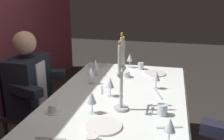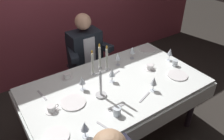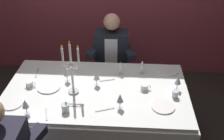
{
  "view_description": "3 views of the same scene",
  "coord_description": "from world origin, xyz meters",
  "px_view_note": "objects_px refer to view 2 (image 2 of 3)",
  "views": [
    {
      "loc": [
        -1.96,
        -0.41,
        1.61
      ],
      "look_at": [
        0.09,
        0.07,
        0.94
      ],
      "focal_mm": 41.81,
      "sensor_mm": 36.0,
      "label": 1
    },
    {
      "loc": [
        -1.09,
        -1.55,
        2.18
      ],
      "look_at": [
        -0.01,
        0.05,
        0.9
      ],
      "focal_mm": 35.8,
      "sensor_mm": 36.0,
      "label": 2
    },
    {
      "loc": [
        0.31,
        -2.33,
        2.43
      ],
      "look_at": [
        0.16,
        0.11,
        0.91
      ],
      "focal_mm": 44.19,
      "sensor_mm": 36.0,
      "label": 3
    }
  ],
  "objects_px": {
    "wine_glass_0": "(82,81)",
    "candelabra": "(100,76)",
    "wine_glass_3": "(118,57)",
    "water_tumbler_1": "(175,63)",
    "wine_glass_1": "(154,81)",
    "dinner_plate_2": "(56,136)",
    "wine_glass_4": "(85,127)",
    "wine_glass_5": "(132,50)",
    "dining_table": "(115,93)",
    "coffee_cup_0": "(52,109)",
    "dinner_plate_0": "(73,102)",
    "wine_glass_6": "(112,73)",
    "coffee_cup_1": "(67,76)",
    "dinner_plate_1": "(178,75)",
    "dinner_plate_3": "(147,49)",
    "wine_glass_2": "(170,52)",
    "coffee_cup_2": "(150,67)",
    "water_tumbler_0": "(117,112)",
    "seated_diner_1": "(85,49)"
  },
  "relations": [
    {
      "from": "dinner_plate_0",
      "to": "dinner_plate_3",
      "type": "relative_size",
      "value": 1.12
    },
    {
      "from": "dinner_plate_2",
      "to": "dining_table",
      "type": "bearing_deg",
      "value": 20.86
    },
    {
      "from": "water_tumbler_0",
      "to": "wine_glass_0",
      "type": "bearing_deg",
      "value": 99.47
    },
    {
      "from": "dinner_plate_2",
      "to": "water_tumbler_1",
      "type": "bearing_deg",
      "value": 7.44
    },
    {
      "from": "dinner_plate_0",
      "to": "wine_glass_3",
      "type": "height_order",
      "value": "wine_glass_3"
    },
    {
      "from": "coffee_cup_0",
      "to": "wine_glass_5",
      "type": "bearing_deg",
      "value": 15.7
    },
    {
      "from": "wine_glass_0",
      "to": "candelabra",
      "type": "bearing_deg",
      "value": -61.87
    },
    {
      "from": "wine_glass_6",
      "to": "coffee_cup_1",
      "type": "relative_size",
      "value": 1.24
    },
    {
      "from": "dinner_plate_1",
      "to": "wine_glass_4",
      "type": "height_order",
      "value": "wine_glass_4"
    },
    {
      "from": "wine_glass_4",
      "to": "wine_glass_5",
      "type": "height_order",
      "value": "same"
    },
    {
      "from": "candelabra",
      "to": "wine_glass_3",
      "type": "relative_size",
      "value": 3.53
    },
    {
      "from": "candelabra",
      "to": "coffee_cup_0",
      "type": "distance_m",
      "value": 0.53
    },
    {
      "from": "water_tumbler_0",
      "to": "coffee_cup_2",
      "type": "height_order",
      "value": "water_tumbler_0"
    },
    {
      "from": "wine_glass_5",
      "to": "water_tumbler_1",
      "type": "distance_m",
      "value": 0.54
    },
    {
      "from": "dinner_plate_1",
      "to": "coffee_cup_2",
      "type": "height_order",
      "value": "coffee_cup_2"
    },
    {
      "from": "wine_glass_4",
      "to": "seated_diner_1",
      "type": "bearing_deg",
      "value": 61.93
    },
    {
      "from": "dining_table",
      "to": "wine_glass_2",
      "type": "bearing_deg",
      "value": 2.6
    },
    {
      "from": "coffee_cup_1",
      "to": "coffee_cup_2",
      "type": "distance_m",
      "value": 0.96
    },
    {
      "from": "wine_glass_2",
      "to": "wine_glass_5",
      "type": "bearing_deg",
      "value": 140.26
    },
    {
      "from": "dining_table",
      "to": "wine_glass_2",
      "type": "relative_size",
      "value": 11.83
    },
    {
      "from": "water_tumbler_0",
      "to": "coffee_cup_1",
      "type": "distance_m",
      "value": 0.78
    },
    {
      "from": "wine_glass_0",
      "to": "wine_glass_4",
      "type": "relative_size",
      "value": 1.0
    },
    {
      "from": "candelabra",
      "to": "dinner_plate_2",
      "type": "relative_size",
      "value": 2.73
    },
    {
      "from": "candelabra",
      "to": "wine_glass_0",
      "type": "height_order",
      "value": "candelabra"
    },
    {
      "from": "candelabra",
      "to": "dinner_plate_3",
      "type": "relative_size",
      "value": 2.67
    },
    {
      "from": "dinner_plate_1",
      "to": "wine_glass_4",
      "type": "relative_size",
      "value": 1.38
    },
    {
      "from": "wine_glass_5",
      "to": "water_tumbler_1",
      "type": "bearing_deg",
      "value": -53.14
    },
    {
      "from": "candelabra",
      "to": "wine_glass_1",
      "type": "xyz_separation_m",
      "value": [
        0.48,
        -0.22,
        -0.12
      ]
    },
    {
      "from": "coffee_cup_0",
      "to": "coffee_cup_2",
      "type": "distance_m",
      "value": 1.21
    },
    {
      "from": "dining_table",
      "to": "coffee_cup_0",
      "type": "bearing_deg",
      "value": -179.73
    },
    {
      "from": "dining_table",
      "to": "coffee_cup_0",
      "type": "relative_size",
      "value": 14.7
    },
    {
      "from": "wine_glass_2",
      "to": "wine_glass_4",
      "type": "height_order",
      "value": "same"
    },
    {
      "from": "dining_table",
      "to": "wine_glass_4",
      "type": "relative_size",
      "value": 11.83
    },
    {
      "from": "candelabra",
      "to": "dinner_plate_2",
      "type": "xyz_separation_m",
      "value": [
        -0.56,
        -0.23,
        -0.23
      ]
    },
    {
      "from": "coffee_cup_2",
      "to": "seated_diner_1",
      "type": "bearing_deg",
      "value": 114.49
    },
    {
      "from": "candelabra",
      "to": "coffee_cup_0",
      "type": "relative_size",
      "value": 4.38
    },
    {
      "from": "candelabra",
      "to": "coffee_cup_0",
      "type": "bearing_deg",
      "value": 171.78
    },
    {
      "from": "dinner_plate_0",
      "to": "wine_glass_6",
      "type": "xyz_separation_m",
      "value": [
        0.5,
        0.07,
        0.11
      ]
    },
    {
      "from": "wine_glass_4",
      "to": "wine_glass_5",
      "type": "bearing_deg",
      "value": 35.22
    },
    {
      "from": "wine_glass_5",
      "to": "wine_glass_6",
      "type": "distance_m",
      "value": 0.56
    },
    {
      "from": "wine_glass_0",
      "to": "coffee_cup_1",
      "type": "distance_m",
      "value": 0.3
    },
    {
      "from": "dinner_plate_2",
      "to": "wine_glass_1",
      "type": "xyz_separation_m",
      "value": [
        1.05,
        0.0,
        0.11
      ]
    },
    {
      "from": "wine_glass_3",
      "to": "water_tumbler_1",
      "type": "relative_size",
      "value": 2.18
    },
    {
      "from": "dinner_plate_1",
      "to": "wine_glass_3",
      "type": "relative_size",
      "value": 1.38
    },
    {
      "from": "candelabra",
      "to": "seated_diner_1",
      "type": "bearing_deg",
      "value": 70.86
    },
    {
      "from": "dinner_plate_0",
      "to": "dinner_plate_1",
      "type": "xyz_separation_m",
      "value": [
        1.17,
        -0.25,
        0.0
      ]
    },
    {
      "from": "wine_glass_0",
      "to": "wine_glass_1",
      "type": "bearing_deg",
      "value": -35.29
    },
    {
      "from": "wine_glass_5",
      "to": "coffee_cup_2",
      "type": "xyz_separation_m",
      "value": [
        0.02,
        -0.31,
        -0.09
      ]
    },
    {
      "from": "wine_glass_2",
      "to": "wine_glass_3",
      "type": "xyz_separation_m",
      "value": [
        -0.59,
        0.27,
        0.0
      ]
    },
    {
      "from": "wine_glass_4",
      "to": "coffee_cup_2",
      "type": "height_order",
      "value": "wine_glass_4"
    }
  ]
}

